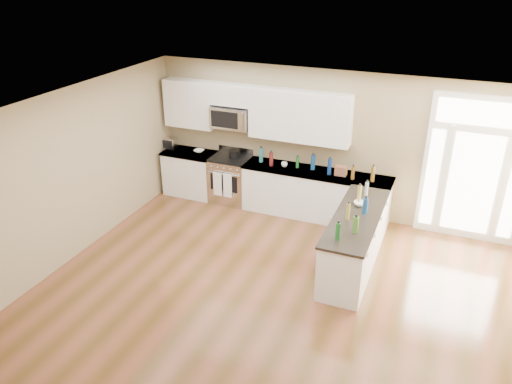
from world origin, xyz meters
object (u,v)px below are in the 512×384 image
toaster_oven (170,143)px  peninsula_cabinet (354,243)px  stockpot (234,153)px  kitchen_range (231,179)px

toaster_oven → peninsula_cabinet: bearing=-19.8°
stockpot → toaster_oven: (-1.47, -0.02, 0.02)m
peninsula_cabinet → stockpot: size_ratio=10.47×
kitchen_range → toaster_oven: toaster_oven is taller
kitchen_range → toaster_oven: (-1.40, 0.04, 0.58)m
kitchen_range → toaster_oven: 1.52m
stockpot → toaster_oven: size_ratio=0.80×
stockpot → kitchen_range: bearing=-139.2°
peninsula_cabinet → kitchen_range: size_ratio=2.15×
peninsula_cabinet → kitchen_range: 3.22m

